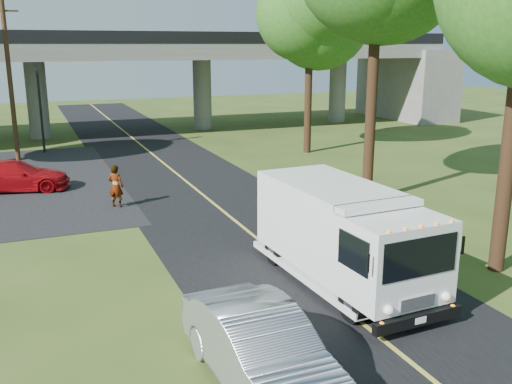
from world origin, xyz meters
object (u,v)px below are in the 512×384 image
traffic_signal (40,100)px  red_sedan (15,176)px  utility_pole (10,79)px  tree_right_far (315,11)px  step_van (343,233)px  silver_sedan (261,350)px  pedestrian (116,186)px

traffic_signal → red_sedan: bearing=-99.5°
utility_pole → tree_right_far: 17.61m
tree_right_far → step_van: 21.02m
utility_pole → traffic_signal: bearing=53.1°
utility_pole → silver_sedan: utility_pole is taller
traffic_signal → red_sedan: (-1.60, -9.52, -2.52)m
tree_right_far → step_van: size_ratio=1.66×
red_sedan → silver_sedan: 18.84m
utility_pole → step_van: utility_pole is taller
tree_right_far → silver_sedan: bearing=-119.8°
traffic_signal → pedestrian: size_ratio=2.96×
traffic_signal → step_van: bearing=-74.4°
utility_pole → step_van: size_ratio=1.36×
red_sedan → pedestrian: size_ratio=2.68×
tree_right_far → traffic_signal: bearing=157.9°
step_van → red_sedan: bearing=116.8°
silver_sedan → pedestrian: 13.84m
traffic_signal → silver_sedan: bearing=-84.3°
traffic_signal → pedestrian: (2.20, -14.01, -2.32)m
utility_pole → silver_sedan: (4.30, -25.84, -3.81)m
traffic_signal → pedestrian: 14.37m
tree_right_far → utility_pole: bearing=166.0°
traffic_signal → red_sedan: traffic_signal is taller
step_van → traffic_signal: bearing=102.7°
pedestrian → red_sedan: bearing=-14.0°
tree_right_far → pedestrian: size_ratio=6.26×
step_van → tree_right_far: bearing=62.0°
traffic_signal → step_van: size_ratio=0.79×
silver_sedan → tree_right_far: bearing=56.7°
traffic_signal → tree_right_far: size_ratio=0.47×
step_van → red_sedan: 16.86m
tree_right_far → red_sedan: bearing=-168.7°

